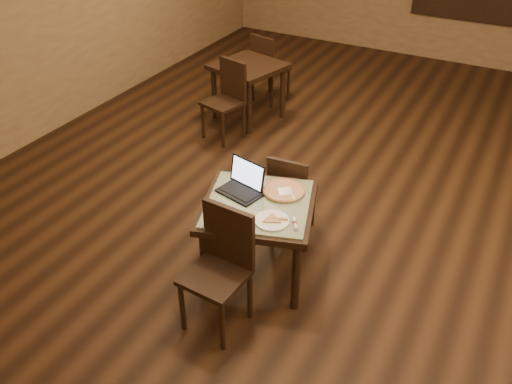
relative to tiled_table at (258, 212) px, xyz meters
The scene contains 15 objects.
ground 1.48m from the tiled_table, 77.46° to the left, with size 10.00×10.00×0.00m, color black.
wall_left 4.02m from the tiled_table, 160.87° to the left, with size 0.02×10.00×3.00m, color olive.
tiled_table is the anchor object (origin of this frame).
chair_main_near 0.61m from the tiled_table, 89.46° to the right, with size 0.47×0.47×1.03m.
chair_main_far 0.64m from the tiled_table, 89.39° to the left, with size 0.42×0.42×0.89m.
laptop 0.28m from the tiled_table, 151.50° to the left, with size 0.42×0.36×0.25m.
plate 0.31m from the tiled_table, 39.29° to the right, with size 0.28×0.28×0.02m, color white.
pizza_slice 0.31m from the tiled_table, 39.29° to the right, with size 0.17×0.17×0.02m, color #D2B88C, non-canonical shape.
pizza_pan 0.29m from the tiled_table, 63.43° to the left, with size 0.35×0.35×0.01m, color silver.
pizza_whole 0.29m from the tiled_table, 63.43° to the left, with size 0.36×0.36×0.03m.
spatula 0.29m from the tiled_table, 57.53° to the left, with size 0.11×0.27×0.01m, color silver.
napkin_roll 0.44m from the tiled_table, 19.29° to the right, with size 0.11×0.14×0.04m.
other_table_b 3.16m from the tiled_table, 120.54° to the left, with size 1.00×1.00×0.77m.
other_table_b_chair_near 2.66m from the tiled_table, 126.52° to the left, with size 0.53×0.53×1.00m.
other_table_b_chair_far 3.69m from the tiled_table, 116.22° to the left, with size 0.53×0.53×1.00m.
Camera 1 is at (1.45, -4.54, 3.35)m, focal length 38.00 mm.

